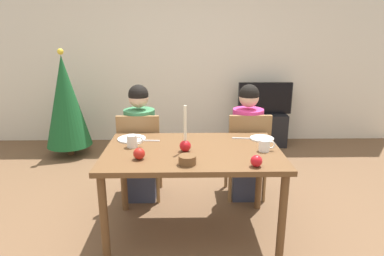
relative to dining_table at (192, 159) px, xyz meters
The scene contains 20 objects.
ground_plane 0.67m from the dining_table, ahead, with size 7.68×7.68×0.00m, color brown.
back_wall 2.68m from the dining_table, 90.00° to the left, with size 6.40×0.10×2.60m, color beige.
dining_table is the anchor object (origin of this frame).
chair_left 0.80m from the dining_table, 129.58° to the left, with size 0.40×0.40×0.90m.
chair_right 0.84m from the dining_table, 47.55° to the left, with size 0.40×0.40×0.90m.
person_left_child 0.82m from the dining_table, 128.12° to the left, with size 0.30×0.30×1.17m.
person_right_child 0.85m from the dining_table, 49.03° to the left, with size 0.30×0.30×1.17m.
tv_stand 2.59m from the dining_table, 64.19° to the left, with size 0.64×0.40×0.48m, color black.
tv 2.56m from the dining_table, 64.20° to the left, with size 0.79×0.05×0.46m.
christmas_tree 2.53m from the dining_table, 130.89° to the left, with size 0.60×0.60×1.44m.
candle_centerpiece 0.17m from the dining_table, 142.59° to the right, with size 0.09×0.09×0.37m.
plate_left 0.59m from the dining_table, 153.05° to the left, with size 0.24×0.24×0.01m, color silver.
plate_right 0.67m from the dining_table, 22.73° to the left, with size 0.21×0.21×0.01m, color white.
mug_left 0.51m from the dining_table, behind, with size 0.13×0.08×0.10m.
mug_right 0.58m from the dining_table, ahead, with size 0.13×0.09×0.09m.
fork_left 0.44m from the dining_table, 149.08° to the left, with size 0.18×0.01×0.01m, color silver.
fork_right 0.53m from the dining_table, 31.11° to the left, with size 0.18×0.01×0.01m, color silver.
bowl_walnuts 0.33m from the dining_table, 97.86° to the right, with size 0.13×0.13×0.06m, color brown.
apple_near_candle 0.58m from the dining_table, 39.47° to the right, with size 0.08×0.08×0.08m, color red.
apple_by_left_plate 0.46m from the dining_table, 152.74° to the right, with size 0.09×0.09×0.09m, color #AD1E17.
Camera 1 is at (-0.05, -2.52, 1.66)m, focal length 31.37 mm.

